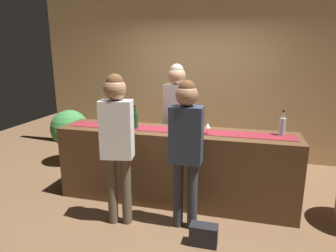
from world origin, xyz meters
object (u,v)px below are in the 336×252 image
Objects in this scene: wine_bottle_amber at (195,122)px; potted_plant_tall at (70,133)px; wine_glass_near_customer at (208,126)px; customer_browsing at (117,135)px; wine_bottle_clear at (282,126)px; wine_glass_mid_counter at (182,123)px; handbag at (204,235)px; wine_bottle_green at (135,120)px; bartender at (177,110)px; customer_sipping at (186,141)px.

wine_bottle_amber reaches higher than potted_plant_tall.
wine_glass_near_customer is 0.08× the size of customer_browsing.
customer_browsing reaches higher than potted_plant_tall.
wine_bottle_clear is at bearing 13.04° from customer_browsing.
wine_glass_mid_counter reaches higher than handbag.
potted_plant_tall is at bearing 157.38° from wine_glass_mid_counter.
wine_bottle_green is at bearing -178.87° from wine_glass_mid_counter.
wine_glass_mid_counter is 2.42m from potted_plant_tall.
customer_browsing is (-0.36, -1.26, -0.04)m from bartender.
customer_browsing is (-0.90, -0.59, -0.01)m from wine_glass_near_customer.
customer_sipping reaches higher than wine_bottle_green.
wine_glass_near_customer is 0.52m from customer_sipping.
handbag is (0.26, -0.90, -0.96)m from wine_bottle_amber.
wine_bottle_clear is 2.10× the size of wine_glass_near_customer.
wine_bottle_clear reaches higher than wine_glass_mid_counter.
handbag is (0.98, -0.17, -0.94)m from customer_browsing.
customer_sipping is 0.74m from customer_browsing.
wine_glass_mid_counter is 0.56m from customer_sipping.
customer_sipping is (-0.16, -0.49, -0.05)m from wine_glass_near_customer.
customer_sipping is (-1.01, -0.66, -0.06)m from wine_bottle_clear.
wine_bottle_green is 0.32× the size of potted_plant_tall.
wine_bottle_green is 1.08× the size of handbag.
handbag is at bearing -63.48° from wine_glass_mid_counter.
customer_sipping is 0.97× the size of customer_browsing.
wine_bottle_green is at bearing 145.40° from customer_sipping.
customer_browsing is 1.37m from handbag.
handbag is (0.25, -0.28, -0.90)m from customer_sipping.
wine_bottle_clear is at bearing 167.39° from bartender.
handbag is (1.02, -0.80, -0.96)m from wine_bottle_green.
bartender is (-0.36, 0.53, 0.02)m from wine_bottle_amber.
wine_bottle_clear is at bearing 1.68° from wine_bottle_amber.
bartender is at bearing 57.84° from wine_bottle_green.
wine_bottle_clear is at bearing 11.21° from wine_glass_near_customer.
wine_glass_mid_counter reaches higher than potted_plant_tall.
customer_sipping is at bearing -34.38° from wine_bottle_green.
handbag is (0.62, -1.43, -0.98)m from bartender.
wine_bottle_green is at bearing -172.41° from wine_bottle_amber.
wine_glass_near_customer is at bearing -20.99° from potted_plant_tall.
wine_bottle_clear and wine_bottle_green have the same top height.
wine_bottle_green reaches higher than wine_glass_near_customer.
wine_glass_near_customer is 1.22m from handbag.
wine_bottle_green is 0.18× the size of customer_sipping.
wine_bottle_green is 0.93m from customer_sipping.
customer_sipping reaches higher than wine_glass_near_customer.
customer_sipping is at bearing -147.03° from wine_bottle_clear.
handbag is (-0.76, -0.93, -0.96)m from wine_bottle_clear.
bartender is (-1.38, 0.50, 0.02)m from wine_bottle_clear.
potted_plant_tall is at bearing -1.15° from bartender.
customer_sipping is at bearing 115.07° from bartender.
customer_sipping reaches higher than wine_glass_mid_counter.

